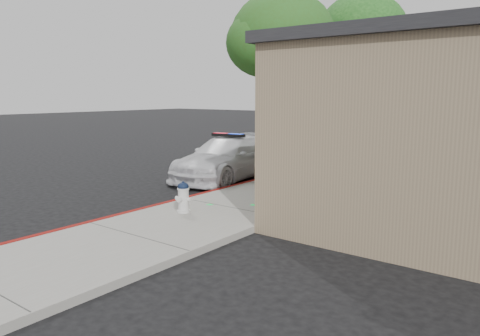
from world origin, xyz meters
The scene contains 8 objects.
ground centered at (0.00, 0.00, 0.00)m, with size 120.00×120.00×0.00m, color black.
sidewalk centered at (1.60, 3.00, 0.07)m, with size 3.20×60.00×0.15m, color gray.
red_curb centered at (0.06, 3.00, 0.08)m, with size 0.14×60.00×0.16m, color maroon.
police_car centered at (-1.32, 3.71, 0.75)m, with size 2.60×5.34×1.62m.
fire_hydrant centered at (1.15, -1.08, 0.53)m, with size 0.44×0.38×0.76m.
street_tree_near centered at (0.82, 3.79, 4.63)m, with size 3.28×3.38×6.01m.
street_tree_mid centered at (0.72, 10.33, 5.46)m, with size 3.98×3.69×7.05m.
street_tree_far centered at (1.15, 13.28, 3.81)m, with size 2.59×2.69×4.87m.
Camera 1 is at (8.77, -8.79, 2.98)m, focal length 34.23 mm.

